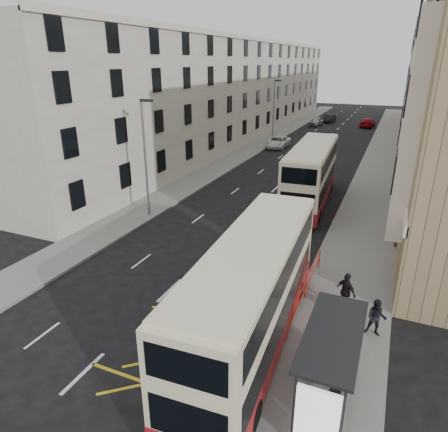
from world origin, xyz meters
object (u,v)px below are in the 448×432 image
at_px(street_lamp_far, 274,108).
at_px(pedestrian_far, 346,292).
at_px(street_lamp_near, 145,153).
at_px(car_silver, 316,121).
at_px(double_decker_rear, 311,174).
at_px(bus_shelter, 334,362).
at_px(car_dark, 329,118).
at_px(car_red, 368,123).
at_px(pedestrian_mid, 376,318).
at_px(double_decker_front, 252,295).
at_px(white_van, 278,142).

height_order(street_lamp_far, pedestrian_far, street_lamp_far).
xyz_separation_m(street_lamp_near, car_silver, (2.35, 47.75, -3.93)).
bearing_deg(double_decker_rear, bus_shelter, -79.56).
relative_size(bus_shelter, car_dark, 1.00).
bearing_deg(car_red, car_silver, 17.29).
height_order(street_lamp_far, double_decker_rear, street_lamp_far).
bearing_deg(street_lamp_near, double_decker_rear, 36.74).
bearing_deg(pedestrian_mid, double_decker_front, -151.25).
xyz_separation_m(pedestrian_far, car_dark, (-10.67, 58.96, -0.33)).
distance_m(street_lamp_far, double_decker_rear, 24.81).
distance_m(double_decker_front, car_dark, 63.22).
relative_size(white_van, car_dark, 1.18).
bearing_deg(pedestrian_mid, double_decker_rear, 111.06).
relative_size(double_decker_front, pedestrian_mid, 7.22).
height_order(street_lamp_far, white_van, street_lamp_far).
xyz_separation_m(white_van, car_red, (9.04, 22.42, 0.04)).
xyz_separation_m(pedestrian_far, white_van, (-12.83, 33.69, -0.33)).
bearing_deg(white_van, bus_shelter, -70.48).
xyz_separation_m(bus_shelter, double_decker_front, (-3.34, 2.18, 0.16)).
bearing_deg(car_red, double_decker_front, 94.83).
relative_size(bus_shelter, white_van, 0.84).
bearing_deg(double_decker_rear, pedestrian_mid, -72.14).
bearing_deg(bus_shelter, car_silver, 101.60).
distance_m(street_lamp_far, white_van, 5.04).
bearing_deg(street_lamp_near, pedestrian_far, -24.11).
bearing_deg(street_lamp_near, car_red, 77.98).
distance_m(street_lamp_far, pedestrian_mid, 41.10).
bearing_deg(pedestrian_mid, car_silver, 103.36).
relative_size(white_van, car_silver, 1.21).
bearing_deg(car_red, pedestrian_mid, 99.21).
distance_m(street_lamp_near, pedestrian_mid, 17.93).
distance_m(street_lamp_near, car_dark, 52.80).
bearing_deg(double_decker_rear, white_van, 109.24).
relative_size(street_lamp_far, white_van, 1.59).
distance_m(pedestrian_far, white_van, 36.06).
bearing_deg(street_lamp_far, street_lamp_near, -90.00).
relative_size(double_decker_front, white_van, 2.27).
bearing_deg(white_van, car_red, 69.21).
bearing_deg(pedestrian_far, car_red, -49.44).
relative_size(pedestrian_far, car_silver, 0.42).
height_order(street_lamp_near, double_decker_rear, street_lamp_near).
bearing_deg(street_lamp_far, car_red, 61.74).
xyz_separation_m(pedestrian_mid, pedestrian_far, (-1.35, 1.36, 0.09)).
distance_m(street_lamp_near, street_lamp_far, 30.00).
xyz_separation_m(street_lamp_far, car_dark, (3.71, 22.53, -3.93)).
distance_m(street_lamp_near, double_decker_rear, 12.49).
relative_size(bus_shelter, street_lamp_near, 0.53).
relative_size(street_lamp_far, double_decker_rear, 0.69).
height_order(bus_shelter, car_red, bus_shelter).
distance_m(white_van, car_dark, 25.36).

